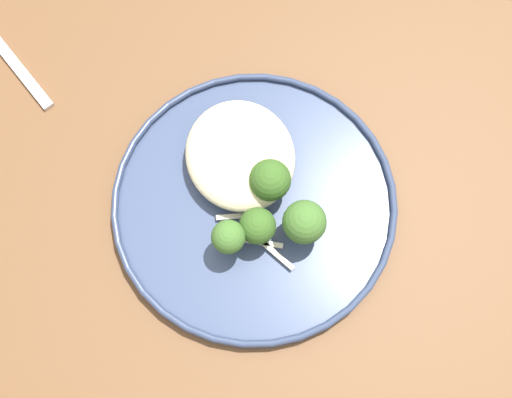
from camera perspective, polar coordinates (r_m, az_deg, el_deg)
name	(u,v)px	position (r m, az deg, el deg)	size (l,w,h in m)	color
ground	(252,296)	(1.38, -0.38, -8.70)	(6.00, 6.00, 0.00)	#2D2B28
wooden_dining_table	(248,207)	(0.74, -0.71, -0.69)	(1.40, 1.00, 0.74)	brown
dinner_plate	(256,202)	(0.65, 0.00, -0.31)	(0.29, 0.29, 0.02)	#38476B
noodle_bed	(241,155)	(0.64, -1.34, 3.97)	(0.12, 0.11, 0.04)	beige
seared_scallop_tiny_bay	(221,171)	(0.65, -3.18, 2.56)	(0.03, 0.03, 0.01)	#DBB77A
seared_scallop_front_small	(252,182)	(0.64, -0.35, 1.51)	(0.03, 0.03, 0.01)	#E5C689
seared_scallop_large_seared	(264,144)	(0.66, 0.70, 4.97)	(0.03, 0.03, 0.02)	#DBB77A
seared_scallop_rear_pale	(231,131)	(0.66, -2.21, 6.13)	(0.03, 0.03, 0.02)	#E5C689
broccoli_floret_center_pile	(257,226)	(0.61, 0.13, -2.45)	(0.04, 0.04, 0.05)	#7A994C
broccoli_floret_rear_charred	(270,180)	(0.62, 1.26, 1.69)	(0.04, 0.04, 0.05)	#7A994C
broccoli_floret_right_tilted	(228,238)	(0.60, -2.48, -3.49)	(0.03, 0.03, 0.05)	#7A994C
broccoli_floret_beside_noodles	(304,223)	(0.61, 4.34, -2.11)	(0.04, 0.04, 0.06)	#89A356
onion_sliver_pale_crescent	(260,242)	(0.63, 0.34, -3.89)	(0.05, 0.01, 0.00)	silver
onion_sliver_curled_piece	(240,216)	(0.64, -1.43, -1.53)	(0.05, 0.01, 0.00)	silver
onion_sliver_long_sliver	(278,256)	(0.63, 2.00, -5.10)	(0.04, 0.01, 0.00)	silver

